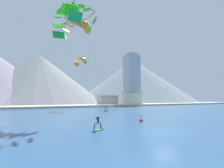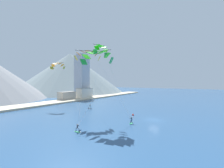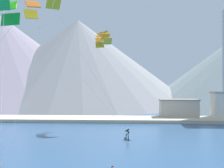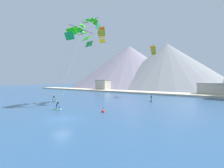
{
  "view_description": "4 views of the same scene",
  "coord_description": "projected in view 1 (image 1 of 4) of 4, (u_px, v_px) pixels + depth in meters",
  "views": [
    {
      "loc": [
        -11.83,
        -13.09,
        3.68
      ],
      "look_at": [
        2.01,
        18.92,
        6.88
      ],
      "focal_mm": 24.0,
      "sensor_mm": 36.0,
      "label": 1
    },
    {
      "loc": [
        -38.72,
        -12.63,
        10.04
      ],
      "look_at": [
        -1.24,
        12.44,
        9.39
      ],
      "focal_mm": 24.0,
      "sensor_mm": 36.0,
      "label": 2
    },
    {
      "loc": [
        3.34,
        -19.4,
        7.65
      ],
      "look_at": [
        1.25,
        16.44,
        7.89
      ],
      "focal_mm": 50.0,
      "sensor_mm": 36.0,
      "label": 3
    },
    {
      "loc": [
        18.68,
        -12.68,
        5.4
      ],
      "look_at": [
        -2.51,
        15.1,
        4.73
      ],
      "focal_mm": 24.0,
      "sensor_mm": 36.0,
      "label": 4
    }
  ],
  "objects": [
    {
      "name": "ground_plane",
      "position": [
        164.0,
        132.0,
        16.3
      ],
      "size": [
        400.0,
        400.0,
        0.0
      ],
      "primitive_type": "plane",
      "color": "navy"
    },
    {
      "name": "kitesurfer_near_trail",
      "position": [
        99.0,
        125.0,
        16.99
      ],
      "size": [
        1.77,
        0.69,
        1.75
      ],
      "color": "#33B266",
      "rests_on": "ground"
    },
    {
      "name": "kitesurfer_mid_center",
      "position": [
        106.0,
        109.0,
        40.61
      ],
      "size": [
        1.02,
        1.76,
        1.74
      ],
      "color": "black",
      "rests_on": "ground"
    },
    {
      "name": "parafoil_kite_near_lead",
      "position": [
        65.0,
        19.0,
        24.49
      ],
      "size": [
        10.22,
        8.83,
        16.61
      ],
      "color": "green"
    },
    {
      "name": "parafoil_kite_near_trail",
      "position": [
        81.0,
        12.0,
        26.21
      ],
      "size": [
        5.77,
        9.36,
        18.46
      ],
      "color": "#3EAB62"
    },
    {
      "name": "parafoil_kite_mid_center",
      "position": [
        75.0,
        28.0,
        30.44
      ],
      "size": [
        13.1,
        11.61,
        17.64
      ],
      "color": "gold"
    },
    {
      "name": "parafoil_kite_distant_high_outer",
      "position": [
        80.0,
        60.0,
        51.68
      ],
      "size": [
        3.54,
        6.04,
        2.64
      ],
      "color": "gold"
    },
    {
      "name": "race_marker_buoy",
      "position": [
        141.0,
        120.0,
        23.34
      ],
      "size": [
        0.56,
        0.56,
        1.02
      ],
      "color": "red",
      "rests_on": "ground"
    },
    {
      "name": "shoreline_strip",
      "position": [
        78.0,
        106.0,
        61.3
      ],
      "size": [
        180.0,
        10.0,
        0.7
      ],
      "primitive_type": "cube",
      "color": "beige",
      "rests_on": "ground"
    },
    {
      "name": "shore_building_harbour_front",
      "position": [
        108.0,
        101.0,
        70.03
      ],
      "size": [
        8.76,
        5.09,
        4.67
      ],
      "color": "#B7AD9E",
      "rests_on": "ground"
    },
    {
      "name": "shore_building_quay_east",
      "position": [
        132.0,
        99.0,
        73.22
      ],
      "size": [
        9.71,
        4.99,
        6.39
      ],
      "color": "silver",
      "rests_on": "ground"
    },
    {
      "name": "highrise_tower",
      "position": [
        132.0,
        79.0,
        80.83
      ],
      "size": [
        7.0,
        7.0,
        27.76
      ],
      "color": "#A8ADB7",
      "rests_on": "ground"
    },
    {
      "name": "mountain_peak_west_ridge",
      "position": [
        134.0,
        81.0,
        133.32
      ],
      "size": [
        101.79,
        101.79,
        37.28
      ],
      "color": "gray",
      "rests_on": "ground"
    },
    {
      "name": "mountain_peak_east_shoulder",
      "position": [
        39.0,
        79.0,
        106.01
      ],
      "size": [
        91.84,
        91.84,
        34.12
      ],
      "color": "gray",
      "rests_on": "ground"
    }
  ]
}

